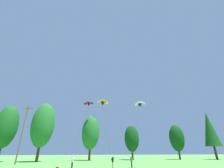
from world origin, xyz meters
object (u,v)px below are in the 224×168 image
at_px(kite_flyer_mid, 113,161).
at_px(parafoil_kite_high_magenta, 89,104).
at_px(kite_flyer_near, 72,161).
at_px(kite_flyer_far, 131,160).
at_px(parafoil_kite_far_white, 140,104).
at_px(utility_pole, 23,131).
at_px(parafoil_kite_mid_orange, 103,102).

distance_m(kite_flyer_mid, parafoil_kite_high_magenta, 24.88).
bearing_deg(kite_flyer_near, kite_flyer_far, -5.54).
height_order(kite_flyer_mid, parafoil_kite_far_white, parafoil_kite_far_white).
bearing_deg(kite_flyer_far, utility_pole, 153.73).
bearing_deg(parafoil_kite_mid_orange, parafoil_kite_far_white, -14.30).
bearing_deg(kite_flyer_near, kite_flyer_mid, -13.54).
distance_m(utility_pole, kite_flyer_far, 23.10).
relative_size(kite_flyer_near, parafoil_kite_far_white, 0.09).
bearing_deg(kite_flyer_mid, parafoil_kite_far_white, 56.87).
distance_m(kite_flyer_near, kite_flyer_mid, 6.11).
bearing_deg(kite_flyer_mid, kite_flyer_far, 10.13).
relative_size(parafoil_kite_mid_orange, parafoil_kite_far_white, 1.15).
xyz_separation_m(parafoil_kite_high_magenta, parafoil_kite_far_white, (15.74, -1.43, 0.21)).
bearing_deg(kite_flyer_mid, parafoil_kite_high_magenta, 100.64).
relative_size(utility_pole, parafoil_kite_far_white, 0.59).
distance_m(kite_flyer_far, parafoil_kite_high_magenta, 25.10).
distance_m(utility_pole, kite_flyer_near, 15.27).
bearing_deg(parafoil_kite_mid_orange, utility_pole, -148.83).
xyz_separation_m(utility_pole, parafoil_kite_far_white, (29.12, 7.88, 9.67)).
bearing_deg(parafoil_kite_far_white, kite_flyer_far, -116.54).
distance_m(kite_flyer_mid, parafoil_kite_far_white, 26.47).
distance_m(utility_pole, parafoil_kite_far_white, 31.68).
xyz_separation_m(kite_flyer_mid, parafoil_kite_mid_orange, (0.70, 21.29, 15.59)).
bearing_deg(utility_pole, kite_flyer_near, -39.16).
height_order(kite_flyer_mid, kite_flyer_far, same).
distance_m(utility_pole, kite_flyer_mid, 20.72).
bearing_deg(kite_flyer_far, kite_flyer_near, 174.46).
xyz_separation_m(kite_flyer_far, parafoil_kite_high_magenta, (-6.82, 19.28, 14.55)).
bearing_deg(kite_flyer_mid, kite_flyer_near, 166.46).
bearing_deg(kite_flyer_near, parafoil_kite_far_white, 43.41).
bearing_deg(utility_pole, kite_flyer_mid, -31.61).
height_order(kite_flyer_far, parafoil_kite_high_magenta, parafoil_kite_high_magenta).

